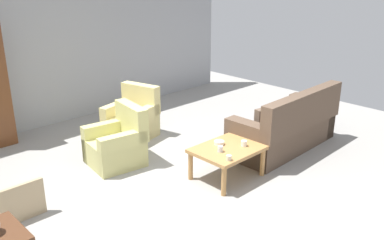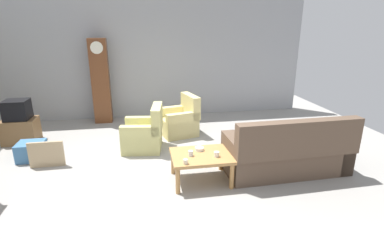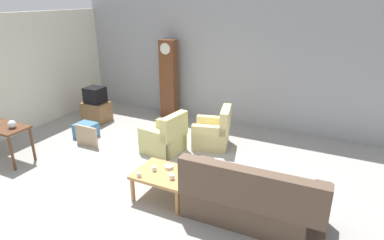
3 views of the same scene
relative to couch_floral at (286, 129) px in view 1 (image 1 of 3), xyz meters
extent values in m
plane|color=#999691|center=(-2.03, 0.32, -0.35)|extent=(10.40, 10.40, 0.00)
cube|color=#9EA0A5|center=(-2.03, 3.92, 1.25)|extent=(8.40, 0.16, 3.20)
cube|color=brown|center=(0.00, 0.07, -0.13)|extent=(2.12, 0.89, 0.44)
cube|color=brown|center=(0.01, -0.29, 0.39)|extent=(2.10, 0.25, 0.60)
cube|color=brown|center=(0.93, 0.09, -0.01)|extent=(0.26, 0.85, 0.68)
cube|color=brown|center=(-0.93, 0.04, -0.01)|extent=(0.26, 0.85, 0.68)
cube|color=#9E8966|center=(0.48, 0.13, 0.27)|extent=(0.37, 0.14, 0.36)
cube|color=brown|center=(-0.48, 0.10, 0.27)|extent=(0.37, 0.17, 0.36)
cube|color=#CCC67A|center=(-2.45, 1.48, -0.15)|extent=(0.86, 0.86, 0.40)
cube|color=#CCC67A|center=(-2.13, 1.44, 0.31)|extent=(0.28, 0.78, 0.52)
cube|color=#CCC67A|center=(-2.41, 1.78, -0.05)|extent=(0.77, 0.26, 0.60)
cube|color=#CCC67A|center=(-2.49, 1.19, -0.05)|extent=(0.77, 0.26, 0.60)
cube|color=#DCCD84|center=(-1.61, 2.22, -0.15)|extent=(0.92, 0.92, 0.40)
cube|color=#DCCD84|center=(-1.30, 2.29, 0.31)|extent=(0.36, 0.78, 0.52)
cube|color=#DCCD84|center=(-1.69, 2.51, -0.05)|extent=(0.78, 0.34, 0.60)
cube|color=#DCCD84|center=(-1.54, 1.93, -0.05)|extent=(0.78, 0.34, 0.60)
cube|color=#B27F47|center=(-1.52, -0.02, 0.09)|extent=(0.96, 0.76, 0.05)
cylinder|color=#B27F47|center=(-1.95, -0.35, -0.14)|extent=(0.07, 0.07, 0.42)
cylinder|color=#B27F47|center=(-1.10, -0.35, -0.14)|extent=(0.07, 0.07, 0.42)
cylinder|color=#B27F47|center=(-1.95, 0.30, -0.14)|extent=(0.07, 0.07, 0.42)
cylinder|color=#B27F47|center=(-1.10, 0.30, -0.14)|extent=(0.07, 0.07, 0.42)
cube|color=tan|center=(-4.16, 0.95, -0.11)|extent=(0.60, 0.05, 0.48)
cylinder|color=white|center=(-1.30, -0.15, 0.16)|extent=(0.08, 0.08, 0.08)
cylinder|color=silver|center=(-1.70, -0.04, 0.16)|extent=(0.07, 0.07, 0.09)
cylinder|color=beige|center=(-1.82, -0.31, 0.15)|extent=(0.07, 0.07, 0.07)
cylinder|color=white|center=(-1.52, 0.14, 0.15)|extent=(0.15, 0.15, 0.05)
camera|label=1|loc=(-5.73, -3.67, 2.56)|focal=39.40mm
camera|label=2|loc=(-2.41, -4.26, 2.09)|focal=27.47mm
camera|label=3|loc=(0.99, -4.09, 2.88)|focal=30.42mm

